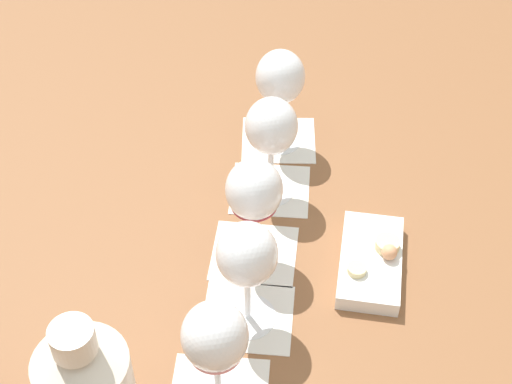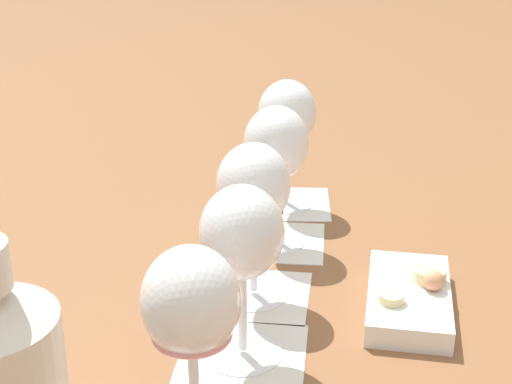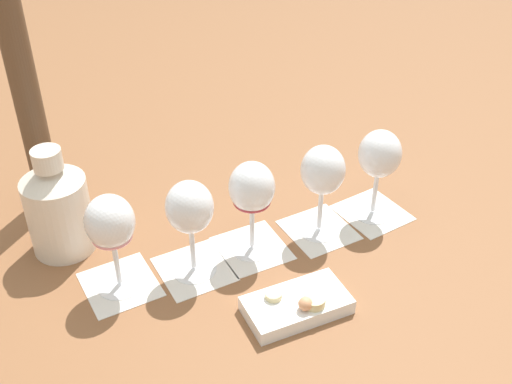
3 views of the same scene
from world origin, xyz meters
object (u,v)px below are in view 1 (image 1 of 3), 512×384
at_px(wine_glass_1, 247,260).
at_px(wine_glass_2, 254,195).
at_px(snack_dish, 371,261).
at_px(wine_glass_0, 215,341).
at_px(wine_glass_3, 271,131).
at_px(wine_glass_4, 280,82).

distance_m(wine_glass_1, wine_glass_2, 0.11).
relative_size(wine_glass_2, snack_dish, 0.96).
bearing_deg(snack_dish, wine_glass_1, 177.51).
bearing_deg(wine_glass_2, wine_glass_0, -129.54).
height_order(wine_glass_0, snack_dish, wine_glass_0).
bearing_deg(wine_glass_3, wine_glass_4, 53.67).
xyz_separation_m(wine_glass_1, wine_glass_3, (0.14, 0.19, -0.00)).
bearing_deg(wine_glass_3, wine_glass_1, -126.70).
bearing_deg(wine_glass_0, wine_glass_4, 51.20).
distance_m(wine_glass_1, wine_glass_3, 0.24).
bearing_deg(snack_dish, wine_glass_4, 85.98).
bearing_deg(wine_glass_1, wine_glass_2, 56.82).
distance_m(wine_glass_3, snack_dish, 0.23).
bearing_deg(wine_glass_4, wine_glass_0, -128.80).
height_order(wine_glass_3, wine_glass_4, same).
distance_m(wine_glass_3, wine_glass_4, 0.12).
xyz_separation_m(wine_glass_0, wine_glass_2, (0.15, 0.18, -0.00)).
distance_m(wine_glass_1, wine_glass_4, 0.36).
relative_size(wine_glass_1, wine_glass_4, 1.00).
distance_m(wine_glass_0, wine_glass_1, 0.12).
height_order(wine_glass_1, wine_glass_3, same).
bearing_deg(wine_glass_0, wine_glass_3, 50.40).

